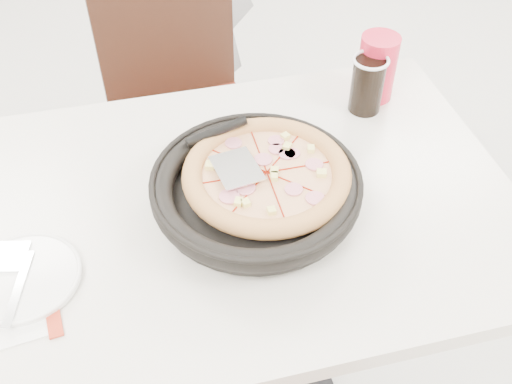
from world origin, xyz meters
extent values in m
plane|color=#B7B7B2|center=(0.00, 0.00, 0.00)|extent=(7.00, 7.00, 0.00)
cylinder|color=black|center=(-0.29, -0.31, 0.77)|extent=(0.11, 0.11, 0.04)
cylinder|color=black|center=(-0.28, -0.31, 0.79)|extent=(0.40, 0.40, 0.01)
cylinder|color=#BA8247|center=(-0.26, -0.30, 0.81)|extent=(0.29, 0.29, 0.02)
cube|color=silver|center=(-0.31, -0.28, 0.84)|extent=(0.10, 0.11, 0.00)
cube|color=white|center=(-0.76, -0.44, 0.75)|extent=(0.17, 0.17, 0.00)
cylinder|color=white|center=(-0.73, -0.39, 0.76)|extent=(0.20, 0.20, 0.01)
cube|color=silver|center=(-0.73, -0.41, 0.77)|extent=(0.05, 0.16, 0.00)
cylinder|color=black|center=(0.05, -0.05, 0.81)|extent=(0.08, 0.08, 0.13)
cylinder|color=red|center=(0.09, -0.01, 0.83)|extent=(0.09, 0.09, 0.16)
camera|label=1|loc=(-0.48, -1.11, 1.62)|focal=42.00mm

